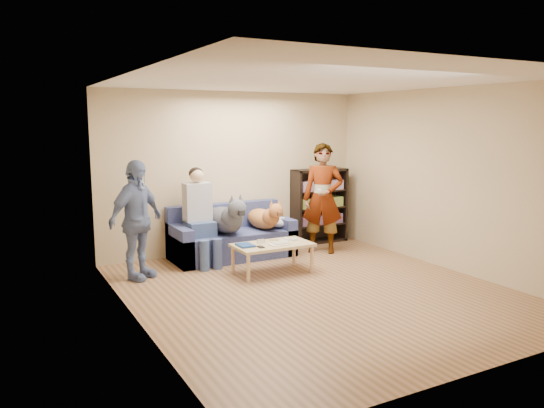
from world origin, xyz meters
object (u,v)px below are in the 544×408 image
person_standing_right (323,198)px  coffee_table (273,247)px  person_standing_left (136,220)px  dog_tan (265,218)px  notebook_blue (245,245)px  dog_gray (226,218)px  sofa (231,239)px  camera_silver (261,241)px  person_seated (200,213)px  bookshelf (319,204)px

person_standing_right → coffee_table: size_ratio=1.62×
person_standing_left → dog_tan: 2.14m
notebook_blue → dog_gray: 0.92m
sofa → dog_gray: (-0.15, -0.16, 0.38)m
notebook_blue → camera_silver: bearing=14.0°
person_standing_right → dog_tan: person_standing_right is taller
person_seated → coffee_table: 1.27m
person_standing_left → bookshelf: bearing=-22.0°
notebook_blue → sofa: bearing=76.5°
dog_gray → notebook_blue: bearing=-96.6°
person_standing_right → person_standing_left: 3.04m
person_standing_right → person_standing_left: (-3.04, -0.05, -0.08)m
dog_gray → bookshelf: size_ratio=0.98×
sofa → dog_gray: bearing=-132.2°
camera_silver → person_seated: 1.09m
notebook_blue → dog_tan: 1.19m
bookshelf → person_seated: bearing=-171.3°
person_standing_left → dog_gray: 1.49m
person_standing_right → dog_gray: 1.63m
notebook_blue → bookshelf: (2.05, 1.28, 0.25)m
dog_gray → sofa: bearing=47.8°
sofa → coffee_table: (0.15, -1.10, 0.09)m
person_standing_right → bookshelf: 0.78m
person_standing_left → dog_tan: person_standing_left is taller
person_standing_left → bookshelf: person_standing_left is taller
person_seated → coffee_table: size_ratio=1.34×
person_seated → dog_tan: person_seated is taller
person_standing_left → person_seated: 1.09m
notebook_blue → dog_gray: size_ratio=0.20×
person_standing_right → dog_tan: size_ratio=1.56×
camera_silver → dog_tan: dog_tan is taller
camera_silver → sofa: 0.99m
person_standing_left → camera_silver: 1.74m
person_standing_left → camera_silver: bearing=-50.9°
person_standing_right → person_standing_left: size_ratio=1.10×
person_standing_right → person_seated: size_ratio=1.21×
dog_tan → notebook_blue: bearing=-130.9°
camera_silver → dog_gray: 0.86m
dog_gray → person_seated: bearing=175.0°
dog_gray → person_standing_left: bearing=-167.7°
camera_silver → sofa: sofa is taller
notebook_blue → coffee_table: (0.40, -0.05, -0.06)m
dog_tan → coffee_table: size_ratio=1.04×
dog_tan → coffee_table: dog_tan is taller
camera_silver → notebook_blue: bearing=-166.0°
person_standing_left → notebook_blue: (1.35, -0.57, -0.38)m
dog_gray → person_standing_right: bearing=-9.4°
person_standing_right → sofa: (-1.44, 0.42, -0.61)m
person_seated → notebook_blue: bearing=-71.5°
notebook_blue → dog_gray: bearing=83.4°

